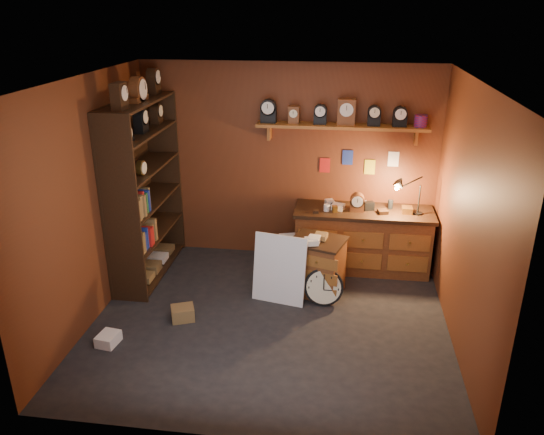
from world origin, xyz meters
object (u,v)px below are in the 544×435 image
(workbench, at_px, (362,236))
(big_round_clock, at_px, (324,287))
(shelving_unit, at_px, (142,184))
(low_cabinet, at_px, (317,264))

(workbench, bearing_deg, big_round_clock, -114.46)
(shelving_unit, height_order, low_cabinet, shelving_unit)
(shelving_unit, distance_m, big_round_clock, 2.64)
(shelving_unit, bearing_deg, big_round_clock, -12.41)
(workbench, height_order, low_cabinet, workbench)
(low_cabinet, distance_m, big_round_clock, 0.33)
(shelving_unit, bearing_deg, workbench, 9.87)
(big_round_clock, bearing_deg, workbench, 65.54)
(low_cabinet, bearing_deg, big_round_clock, -53.02)
(workbench, xyz_separation_m, big_round_clock, (-0.46, -1.02, -0.24))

